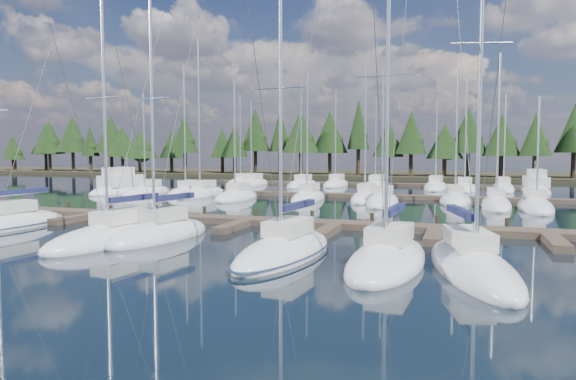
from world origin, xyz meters
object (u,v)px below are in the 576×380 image
(front_sailboat_4, at_px, (285,251))
(motor_yacht_right, at_px, (536,189))
(front_sailboat_5, at_px, (388,260))
(front_sailboat_2, at_px, (115,237))
(front_sailboat_6, at_px, (471,266))
(motor_yacht_left, at_px, (122,188))
(main_dock, at_px, (247,222))
(front_sailboat_1, at_px, (4,224))
(front_sailboat_3, at_px, (160,234))

(front_sailboat_4, relative_size, motor_yacht_right, 1.49)
(front_sailboat_5, xyz_separation_m, motor_yacht_right, (11.32, 44.97, 0.22))
(front_sailboat_2, distance_m, front_sailboat_4, 9.91)
(front_sailboat_6, bearing_deg, motor_yacht_left, 142.27)
(front_sailboat_6, height_order, motor_yacht_left, front_sailboat_6)
(front_sailboat_2, xyz_separation_m, motor_yacht_left, (-20.34, 28.10, 0.26))
(front_sailboat_5, bearing_deg, main_dock, 137.58)
(front_sailboat_2, bearing_deg, front_sailboat_1, 169.18)
(front_sailboat_6, bearing_deg, front_sailboat_5, 176.38)
(front_sailboat_2, relative_size, front_sailboat_4, 1.00)
(main_dock, bearing_deg, motor_yacht_left, 141.00)
(main_dock, height_order, front_sailboat_3, front_sailboat_3)
(front_sailboat_4, distance_m, motor_yacht_right, 47.31)
(main_dock, distance_m, front_sailboat_4, 10.80)
(front_sailboat_1, xyz_separation_m, front_sailboat_4, (19.56, -2.66, 0.01))
(front_sailboat_6, bearing_deg, front_sailboat_1, 173.11)
(front_sailboat_2, xyz_separation_m, motor_yacht_right, (25.91, 43.70, 0.22))
(main_dock, distance_m, front_sailboat_2, 9.26)
(front_sailboat_1, relative_size, front_sailboat_4, 0.96)
(front_sailboat_3, relative_size, front_sailboat_6, 0.86)
(front_sailboat_1, relative_size, front_sailboat_5, 0.93)
(front_sailboat_3, distance_m, front_sailboat_5, 13.14)
(front_sailboat_3, bearing_deg, front_sailboat_4, -16.40)
(front_sailboat_5, relative_size, front_sailboat_6, 0.89)
(main_dock, distance_m, motor_yacht_left, 31.46)
(front_sailboat_1, bearing_deg, front_sailboat_3, -1.37)
(motor_yacht_right, bearing_deg, main_dock, -121.63)
(motor_yacht_left, bearing_deg, front_sailboat_3, -50.20)
(front_sailboat_2, relative_size, front_sailboat_6, 0.86)
(front_sailboat_3, relative_size, front_sailboat_4, 1.01)
(front_sailboat_2, distance_m, front_sailboat_3, 2.36)
(main_dock, bearing_deg, front_sailboat_6, -35.36)
(front_sailboat_1, height_order, motor_yacht_right, front_sailboat_1)
(front_sailboat_4, bearing_deg, front_sailboat_1, 172.24)
(front_sailboat_6, bearing_deg, main_dock, 144.64)
(front_sailboat_4, relative_size, front_sailboat_5, 0.97)
(front_sailboat_3, height_order, motor_yacht_right, front_sailboat_3)
(front_sailboat_2, xyz_separation_m, front_sailboat_4, (9.88, -0.81, -0.00))
(front_sailboat_2, distance_m, front_sailboat_6, 17.95)
(main_dock, relative_size, front_sailboat_1, 3.31)
(main_dock, distance_m, front_sailboat_5, 14.20)
(front_sailboat_3, relative_size, front_sailboat_5, 0.97)
(front_sailboat_4, xyz_separation_m, front_sailboat_5, (4.70, -0.46, 0.01))
(front_sailboat_3, xyz_separation_m, motor_yacht_right, (24.15, 42.12, 0.21))
(main_dock, xyz_separation_m, front_sailboat_4, (5.78, -9.12, 0.08))
(front_sailboat_3, bearing_deg, front_sailboat_2, -138.05)
(front_sailboat_4, xyz_separation_m, motor_yacht_left, (-30.22, 28.91, 0.26))
(front_sailboat_5, distance_m, front_sailboat_6, 3.31)
(front_sailboat_2, xyz_separation_m, front_sailboat_5, (14.58, -1.27, 0.00))
(front_sailboat_6, xyz_separation_m, motor_yacht_left, (-38.23, 29.58, 0.23))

